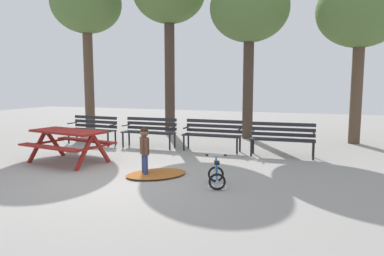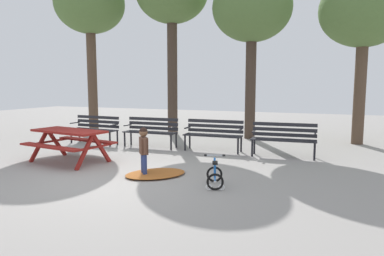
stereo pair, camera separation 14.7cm
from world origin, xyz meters
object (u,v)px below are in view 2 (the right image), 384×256
Objects in this scene: park_bench_far_left at (95,127)px; kids_bicycle at (215,175)px; park_bench_far_right at (284,137)px; park_bench_right at (214,132)px; child_standing at (144,148)px; picnic_table at (69,137)px; park_bench_left at (151,130)px.

kids_bicycle is at bearing -31.87° from park_bench_far_left.
park_bench_far_right is at bearing 76.19° from kids_bicycle.
child_standing is (-0.40, -3.14, 0.06)m from park_bench_right.
park_bench_far_left reaches higher than picnic_table.
park_bench_left is 3.40m from child_standing.
child_standing reaches higher than kids_bicycle.
picnic_table is 2.33m from child_standing.
park_bench_right reaches higher than kids_bicycle.
child_standing reaches higher than park_bench_far_left.
park_bench_right is 1.90m from park_bench_far_right.
park_bench_far_right is (5.69, 0.12, 0.00)m from park_bench_far_left.
child_standing reaches higher than park_bench_far_right.
park_bench_left is 1.63× the size of child_standing.
park_bench_far_left is 1.00× the size of park_bench_far_right.
park_bench_left is (0.78, 2.56, -0.08)m from picnic_table.
park_bench_far_left is 5.69m from park_bench_far_right.
park_bench_far_left is (-1.11, 2.43, -0.08)m from picnic_table.
child_standing is at bearing 175.34° from kids_bicycle.
park_bench_far_left is 1.64× the size of child_standing.
kids_bicycle is at bearing -9.26° from picnic_table.
park_bench_far_right is at bearing -0.12° from park_bench_left.
park_bench_left is 4.39m from kids_bicycle.
child_standing reaches higher than park_bench_right.
kids_bicycle is (-0.78, -3.17, -0.31)m from park_bench_far_right.
park_bench_far_right reaches higher than kids_bicycle.
park_bench_far_left is 4.48m from child_standing.
park_bench_far_left is 2.58× the size of kids_bicycle.
park_bench_far_right is at bearing -2.83° from park_bench_right.
park_bench_left is 3.80m from park_bench_far_right.
park_bench_right is at bearing 82.66° from child_standing.
picnic_table is 1.24× the size of park_bench_right.
picnic_table is 2.68m from park_bench_left.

